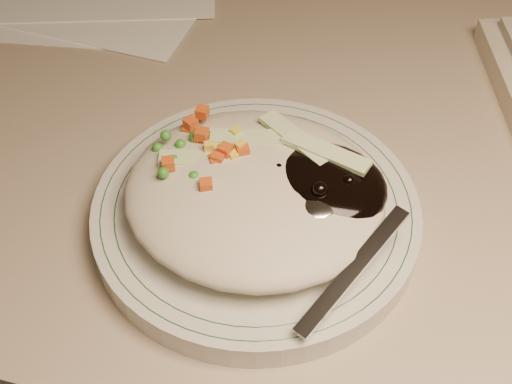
# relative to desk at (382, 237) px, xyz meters

# --- Properties ---
(desk) EXTENTS (1.40, 0.70, 0.74)m
(desk) POSITION_rel_desk_xyz_m (0.00, 0.00, 0.00)
(desk) COLOR gray
(desk) RESTS_ON ground
(plate) EXTENTS (0.25, 0.25, 0.02)m
(plate) POSITION_rel_desk_xyz_m (-0.10, -0.18, 0.21)
(plate) COLOR beige
(plate) RESTS_ON desk
(plate_rim) EXTENTS (0.24, 0.24, 0.00)m
(plate_rim) POSITION_rel_desk_xyz_m (-0.10, -0.18, 0.22)
(plate_rim) COLOR #144723
(plate_rim) RESTS_ON plate
(meal) EXTENTS (0.21, 0.19, 0.05)m
(meal) POSITION_rel_desk_xyz_m (-0.09, -0.18, 0.24)
(meal) COLOR #B6AE93
(meal) RESTS_ON plate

